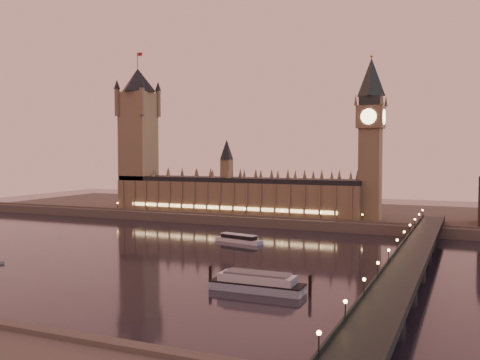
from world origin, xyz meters
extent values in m
plane|color=black|center=(0.00, 0.00, 0.00)|extent=(700.00, 700.00, 0.00)
cube|color=#423D35|center=(30.00, 165.00, 3.00)|extent=(560.00, 130.00, 6.00)
cube|color=brown|center=(-40.00, 121.00, 17.00)|extent=(180.00, 26.00, 22.00)
cube|color=black|center=(-40.00, 121.00, 29.60)|extent=(180.00, 22.00, 3.20)
cube|color=#FFCC7F|center=(-40.00, 107.50, 11.00)|extent=(153.00, 0.25, 2.20)
cube|color=brown|center=(-120.00, 121.00, 50.00)|extent=(22.00, 22.00, 88.00)
cone|color=black|center=(-120.00, 121.00, 103.00)|extent=(31.68, 31.68, 18.00)
cylinder|color=black|center=(-120.00, 121.00, 118.00)|extent=(0.44, 0.44, 12.00)
cube|color=maroon|center=(-117.80, 121.00, 122.50)|extent=(4.00, 0.15, 2.50)
cube|color=brown|center=(54.00, 121.00, 35.00)|extent=(13.00, 13.00, 58.00)
cube|color=brown|center=(54.00, 121.00, 71.00)|extent=(16.00, 16.00, 14.00)
cylinder|color=#FFEAA5|center=(54.00, 112.82, 71.00)|extent=(9.60, 0.35, 9.60)
cylinder|color=#FFEAA5|center=(45.82, 121.00, 71.00)|extent=(0.35, 9.60, 9.60)
cube|color=black|center=(54.00, 121.00, 81.00)|extent=(13.00, 13.00, 6.00)
cone|color=black|center=(54.00, 121.00, 96.00)|extent=(17.68, 17.68, 24.00)
sphere|color=gold|center=(54.00, 121.00, 109.00)|extent=(2.00, 2.00, 2.00)
cube|color=black|center=(92.00, 0.00, 8.00)|extent=(13.00, 260.00, 2.00)
cube|color=black|center=(85.70, 0.00, 9.50)|extent=(0.60, 260.00, 1.00)
cube|color=black|center=(98.30, 0.00, 9.50)|extent=(0.60, 260.00, 1.00)
cube|color=silver|center=(-2.53, 42.99, 1.04)|extent=(29.13, 12.62, 2.09)
cube|color=black|center=(-2.53, 42.99, 3.13)|extent=(21.67, 9.82, 2.09)
cube|color=silver|center=(-2.53, 42.99, 4.37)|extent=(22.28, 10.19, 0.38)
cube|color=#8599A9|center=(43.98, -47.09, 1.37)|extent=(33.87, 9.84, 2.74)
cube|color=black|center=(43.98, -47.09, 3.01)|extent=(33.87, 9.84, 0.53)
cube|color=silver|center=(43.98, -47.09, 4.64)|extent=(27.53, 8.72, 2.74)
cube|color=#595B5E|center=(43.98, -47.09, 6.39)|extent=(23.29, 7.62, 0.74)
cylinder|color=black|center=(24.98, -46.28, 3.59)|extent=(1.16, 1.16, 7.18)
cylinder|color=black|center=(62.97, -45.89, 3.59)|extent=(1.16, 1.16, 7.18)
camera|label=1|loc=(112.95, -220.99, 49.53)|focal=40.00mm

